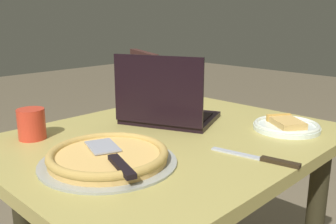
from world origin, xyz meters
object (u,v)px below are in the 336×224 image
dining_table (170,167)px  pizza_tray (108,156)px  laptop (167,109)px  drink_cup (31,124)px  table_knife (263,159)px  chair_near (126,120)px  pizza_plate (286,125)px

dining_table → pizza_tray: 0.30m
laptop → pizza_tray: bearing=-157.4°
laptop → drink_cup: (-0.40, 0.17, -0.00)m
pizza_tray → table_knife: pizza_tray is taller
drink_cup → chair_near: 0.95m
dining_table → pizza_plate: bearing=-36.0°
drink_cup → pizza_plate: bearing=-38.9°
pizza_tray → chair_near: 1.12m
pizza_plate → chair_near: (0.15, 1.00, -0.21)m
pizza_plate → drink_cup: size_ratio=2.30×
dining_table → table_knife: bearing=-85.9°
pizza_plate → table_knife: bearing=-163.5°
pizza_tray → chair_near: chair_near is taller
dining_table → drink_cup: bearing=138.5°
pizza_plate → dining_table: bearing=144.0°
laptop → chair_near: size_ratio=0.42×
laptop → drink_cup: laptop is taller
dining_table → drink_cup: size_ratio=11.08×
drink_cup → table_knife: bearing=-60.5°
dining_table → pizza_plate: (0.31, -0.23, 0.12)m
laptop → pizza_plate: 0.40m
pizza_plate → drink_cup: 0.80m
pizza_tray → drink_cup: drink_cup is taller
dining_table → table_knife: 0.33m
laptop → table_knife: 0.43m
pizza_tray → table_knife: (0.29, -0.27, -0.01)m
pizza_plate → laptop: bearing=123.4°
dining_table → chair_near: 0.91m
laptop → drink_cup: bearing=157.1°
pizza_plate → pizza_tray: (-0.58, 0.18, 0.01)m
pizza_tray → chair_near: size_ratio=0.39×
laptop → chair_near: bearing=61.5°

